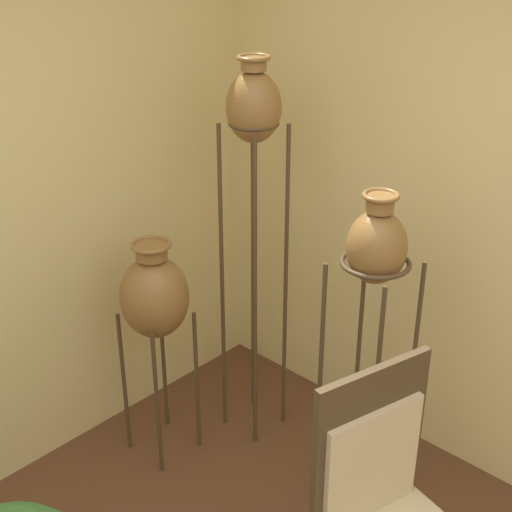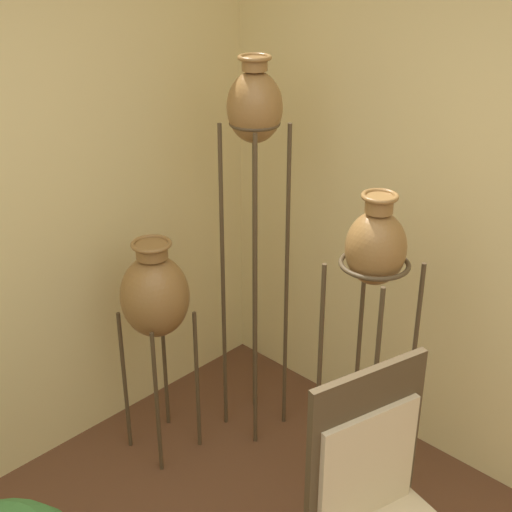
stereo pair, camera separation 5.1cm
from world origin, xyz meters
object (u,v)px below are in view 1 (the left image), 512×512
(vase_stand_tall, at_px, (254,128))
(vase_stand_short, at_px, (155,298))
(vase_stand_medium, at_px, (376,259))
(chair, at_px, (388,510))

(vase_stand_tall, height_order, vase_stand_short, vase_stand_tall)
(vase_stand_tall, distance_m, vase_stand_short, 0.90)
(vase_stand_tall, xyz_separation_m, vase_stand_short, (-0.46, 0.20, -0.75))
(vase_stand_medium, xyz_separation_m, vase_stand_short, (-0.41, 0.91, -0.36))
(vase_stand_tall, relative_size, vase_stand_medium, 1.28)
(vase_stand_medium, distance_m, vase_stand_short, 1.06)
(vase_stand_medium, relative_size, vase_stand_short, 1.31)
(vase_stand_tall, distance_m, vase_stand_medium, 0.81)
(vase_stand_tall, xyz_separation_m, chair, (-0.60, -1.20, -0.99))
(vase_stand_tall, bearing_deg, chair, -116.70)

